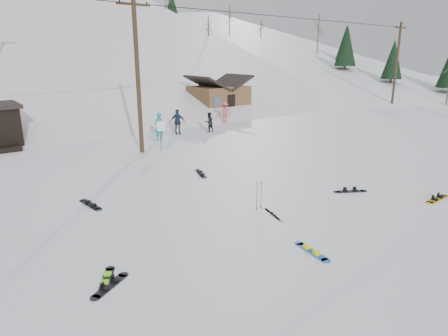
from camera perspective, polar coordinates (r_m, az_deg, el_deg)
ground at (r=12.74m, az=8.04°, el=-11.28°), size 200.00×200.00×0.00m
ski_slope at (r=65.92m, az=-28.10°, el=-1.50°), size 60.00×85.24×65.97m
ridge_right at (r=75.92m, az=1.85°, el=3.34°), size 45.66×93.98×54.59m
treeline_right at (r=66.86m, az=4.91°, el=11.10°), size 20.00×60.00×10.00m
utility_pole at (r=24.17m, az=-12.24°, el=13.07°), size 2.00×0.26×9.00m
utility_pole_right at (r=48.92m, az=23.43°, el=13.53°), size 2.00×0.26×9.00m
trail_sign at (r=24.67m, az=-9.03°, el=5.30°), size 0.50×0.09×1.85m
cabin at (r=39.64m, az=-0.75°, el=9.86°), size 5.39×4.40×3.77m
hero_snowboard at (r=12.68m, az=12.46°, el=-11.53°), size 0.46×1.50×0.11m
hero_skis at (r=15.14m, az=6.95°, el=-6.55°), size 0.50×1.44×0.08m
ski_poles at (r=15.43m, az=5.02°, el=-3.86°), size 0.31×0.08×1.12m
board_scatter_a at (r=11.20m, az=-15.98°, el=-15.82°), size 1.26×0.85×0.10m
board_scatter_b at (r=16.79m, az=-18.54°, el=-4.96°), size 0.47×1.63×0.11m
board_scatter_c at (r=11.49m, az=-16.42°, el=-14.97°), size 0.84×1.24×0.10m
board_scatter_d at (r=18.28m, az=17.59°, el=-3.16°), size 1.35×0.89×0.11m
board_scatter_e at (r=18.74m, az=28.18°, el=-3.89°), size 1.66×0.35×0.12m
board_scatter_f at (r=19.98m, az=-3.32°, el=-0.76°), size 0.75×1.54×0.11m
skier_teal at (r=27.99m, az=-9.29°, el=5.88°), size 0.75×0.55×1.89m
skier_dark at (r=30.50m, az=-2.16°, el=6.55°), size 0.73×0.57×1.50m
skier_pink at (r=34.39m, az=0.08°, el=7.94°), size 1.25×0.80×1.84m
skier_navy at (r=29.78m, az=-6.62°, el=6.57°), size 1.09×1.09×1.86m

